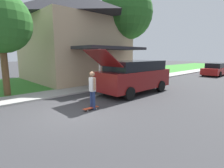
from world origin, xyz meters
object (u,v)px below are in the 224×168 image
object	(u,v)px
suv_parked	(134,76)
skateboard	(91,108)
lawn_tree_near	(0,23)
lawn_tree_far	(126,13)
skateboarder	(92,88)
car_down_street	(215,70)

from	to	relation	value
suv_parked	skateboard	world-z (taller)	suv_parked
lawn_tree_near	suv_parked	bearing A→B (deg)	54.20
lawn_tree_far	skateboard	bearing A→B (deg)	-56.40
suv_parked	lawn_tree_near	bearing A→B (deg)	-125.80
lawn_tree_far	skateboarder	xyz separation A→B (m)	(5.42, -8.09, -5.24)
skateboarder	lawn_tree_far	bearing A→B (deg)	123.84
suv_parked	skateboard	xyz separation A→B (m)	(0.92, -4.11, -1.02)
lawn_tree_far	skateboard	size ratio (longest dim) A/B	11.22
suv_parked	car_down_street	xyz separation A→B (m)	(0.51, 14.13, -0.42)
lawn_tree_far	suv_parked	distance (m)	7.96
lawn_tree_far	suv_parked	world-z (taller)	lawn_tree_far
lawn_tree_near	skateboarder	world-z (taller)	lawn_tree_near
suv_parked	skateboarder	size ratio (longest dim) A/B	3.39
suv_parked	skateboarder	distance (m)	4.07
car_down_street	skateboard	xyz separation A→B (m)	(0.41, -18.23, -0.60)
suv_parked	skateboard	distance (m)	4.33
lawn_tree_near	skateboarder	size ratio (longest dim) A/B	3.37
lawn_tree_far	car_down_street	xyz separation A→B (m)	(5.05, 10.01, -5.50)
lawn_tree_near	suv_parked	size ratio (longest dim) A/B	1.00
lawn_tree_far	skateboarder	world-z (taller)	lawn_tree_far
car_down_street	skateboard	bearing A→B (deg)	-88.71
car_down_street	skateboard	world-z (taller)	car_down_street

